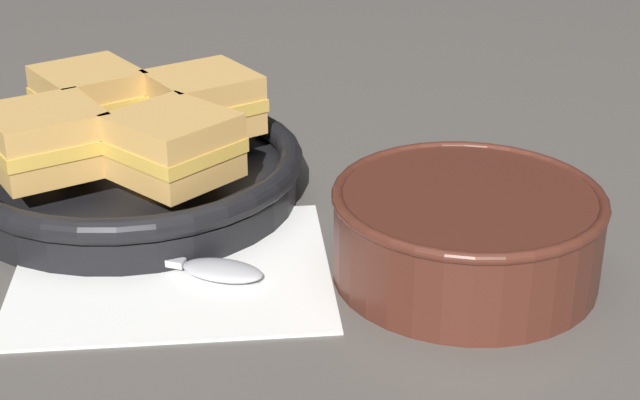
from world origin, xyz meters
The scene contains 9 objects.
ground_plane centered at (0.00, 0.00, 0.00)m, with size 4.00×4.00×0.00m, color #56514C.
napkin centered at (-0.08, -0.02, 0.00)m, with size 0.24×0.21×0.00m.
soup_bowl centered at (0.11, -0.08, 0.03)m, with size 0.18×0.18×0.06m.
spoon centered at (-0.07, -0.02, 0.01)m, with size 0.15×0.11×0.01m.
skillet centered at (-0.09, 0.11, 0.02)m, with size 0.35×0.26×0.04m.
sandwich_near_left centered at (-0.11, 0.16, 0.06)m, with size 0.09×0.10×0.05m.
sandwich_near_right centered at (-0.15, 0.08, 0.06)m, with size 0.09×0.09×0.05m.
sandwich_far_left centered at (-0.06, 0.04, 0.06)m, with size 0.10×0.10×0.05m.
sandwich_far_right centered at (-0.03, 0.13, 0.06)m, with size 0.09×0.09×0.05m.
Camera 1 is at (-0.15, -0.59, 0.32)m, focal length 55.00 mm.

